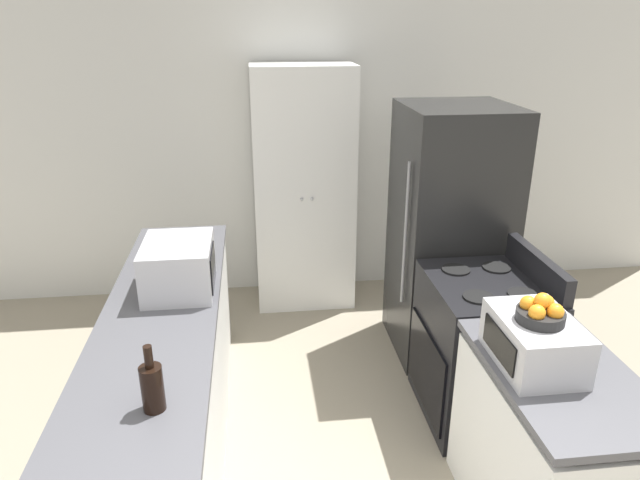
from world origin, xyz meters
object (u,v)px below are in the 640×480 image
stove (480,348)px  microwave (179,267)px  refrigerator (449,234)px  wine_bottle (152,386)px  toaster_oven (534,342)px  pantry_cabinet (304,190)px  fruit_bowl (541,312)px

stove → microwave: bearing=176.1°
microwave → refrigerator: bearing=20.8°
wine_bottle → toaster_oven: (1.61, 0.12, 0.01)m
pantry_cabinet → microwave: 1.78m
refrigerator → toaster_oven: refrigerator is taller
pantry_cabinet → refrigerator: 1.30m
pantry_cabinet → stove: bearing=-61.5°
stove → refrigerator: size_ratio=0.59×
pantry_cabinet → toaster_oven: pantry_cabinet is taller
wine_bottle → toaster_oven: bearing=4.3°
refrigerator → toaster_oven: (-0.17, -1.61, 0.12)m
wine_bottle → fruit_bowl: (1.60, 0.10, 0.17)m
stove → toaster_oven: size_ratio=2.38×
pantry_cabinet → microwave: size_ratio=4.27×
refrigerator → wine_bottle: bearing=-135.8°
stove → refrigerator: refrigerator is taller
microwave → fruit_bowl: 1.88m
microwave → fruit_bowl: (1.61, -0.95, 0.13)m
wine_bottle → toaster_oven: 1.61m
microwave → toaster_oven: (1.62, -0.93, -0.03)m
stove → wine_bottle: size_ratio=3.74×
toaster_oven → microwave: bearing=150.0°
refrigerator → toaster_oven: 1.63m
pantry_cabinet → microwave: pantry_cabinet is taller
stove → toaster_oven: bearing=-99.4°
wine_bottle → fruit_bowl: bearing=3.7°
wine_bottle → fruit_bowl: size_ratio=1.40×
stove → microwave: size_ratio=2.28×
toaster_oven → fruit_bowl: bearing=-95.6°
refrigerator → wine_bottle: 2.49m
stove → refrigerator: 0.91m
wine_bottle → fruit_bowl: fruit_bowl is taller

